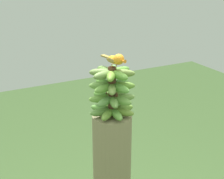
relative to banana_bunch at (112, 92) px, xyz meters
name	(u,v)px	position (x,y,z in m)	size (l,w,h in m)	color
banana_bunch	(112,92)	(0.00, 0.00, 0.00)	(0.26, 0.26, 0.28)	#4C2D1E
perched_bird	(116,59)	(-0.02, 0.02, 0.18)	(0.07, 0.19, 0.08)	#C68933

